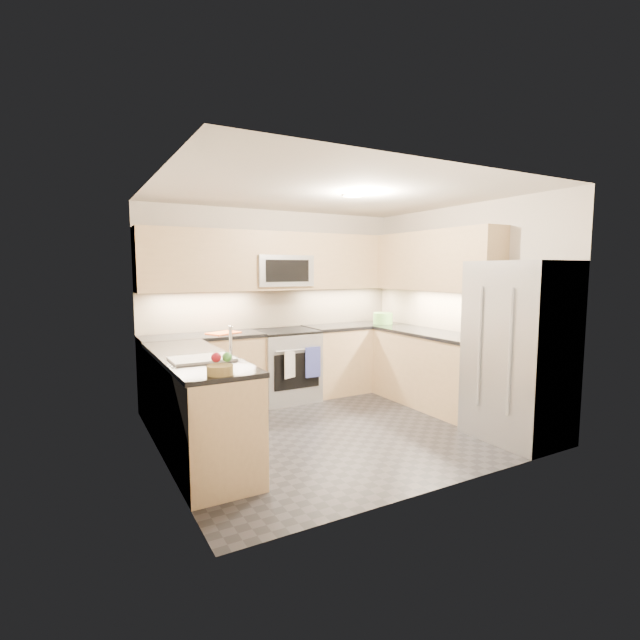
% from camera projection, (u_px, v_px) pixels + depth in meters
% --- Properties ---
extents(floor, '(3.60, 3.20, 0.00)m').
position_uv_depth(floor, '(336.00, 428.00, 5.03)').
color(floor, black).
rests_on(floor, ground).
extents(ceiling, '(3.60, 3.20, 0.02)m').
position_uv_depth(ceiling, '(337.00, 193.00, 4.76)').
color(ceiling, beige).
rests_on(ceiling, wall_back).
extents(wall_back, '(3.60, 0.02, 2.50)m').
position_uv_depth(wall_back, '(275.00, 304.00, 6.29)').
color(wall_back, beige).
rests_on(wall_back, floor).
extents(wall_front, '(3.60, 0.02, 2.50)m').
position_uv_depth(wall_front, '(445.00, 331.00, 3.51)').
color(wall_front, beige).
rests_on(wall_front, floor).
extents(wall_left, '(0.02, 3.20, 2.50)m').
position_uv_depth(wall_left, '(159.00, 323.00, 4.02)').
color(wall_left, beige).
rests_on(wall_left, floor).
extents(wall_right, '(0.02, 3.20, 2.50)m').
position_uv_depth(wall_right, '(460.00, 307.00, 5.77)').
color(wall_right, beige).
rests_on(wall_right, floor).
extents(base_cab_back_left, '(1.42, 0.60, 0.90)m').
position_uv_depth(base_cab_back_left, '(203.00, 375.00, 5.58)').
color(base_cab_back_left, tan).
rests_on(base_cab_back_left, floor).
extents(base_cab_back_right, '(1.42, 0.60, 0.90)m').
position_uv_depth(base_cab_back_right, '(354.00, 358.00, 6.64)').
color(base_cab_back_right, tan).
rests_on(base_cab_back_right, floor).
extents(base_cab_right, '(0.60, 1.70, 0.90)m').
position_uv_depth(base_cab_right, '(432.00, 370.00, 5.84)').
color(base_cab_right, tan).
rests_on(base_cab_right, floor).
extents(base_cab_peninsula, '(0.60, 2.00, 0.90)m').
position_uv_depth(base_cab_peninsula, '(196.00, 408.00, 4.26)').
color(base_cab_peninsula, tan).
rests_on(base_cab_peninsula, floor).
extents(countertop_back_left, '(1.42, 0.63, 0.04)m').
position_uv_depth(countertop_back_left, '(202.00, 336.00, 5.53)').
color(countertop_back_left, black).
rests_on(countertop_back_left, base_cab_back_left).
extents(countertop_back_right, '(1.42, 0.63, 0.04)m').
position_uv_depth(countertop_back_right, '(354.00, 326.00, 6.59)').
color(countertop_back_right, black).
rests_on(countertop_back_right, base_cab_back_right).
extents(countertop_right, '(0.63, 1.70, 0.04)m').
position_uv_depth(countertop_right, '(432.00, 333.00, 5.79)').
color(countertop_right, black).
rests_on(countertop_right, base_cab_right).
extents(countertop_peninsula, '(0.63, 2.00, 0.04)m').
position_uv_depth(countertop_peninsula, '(195.00, 357.00, 4.21)').
color(countertop_peninsula, black).
rests_on(countertop_peninsula, base_cab_peninsula).
extents(upper_cab_back, '(3.60, 0.35, 0.75)m').
position_uv_depth(upper_cab_back, '(280.00, 261.00, 6.07)').
color(upper_cab_back, tan).
rests_on(upper_cab_back, wall_back).
extents(upper_cab_right, '(0.35, 1.95, 0.75)m').
position_uv_depth(upper_cab_right, '(435.00, 261.00, 5.86)').
color(upper_cab_right, tan).
rests_on(upper_cab_right, wall_right).
extents(backsplash_back, '(3.60, 0.01, 0.51)m').
position_uv_depth(backsplash_back, '(275.00, 308.00, 6.29)').
color(backsplash_back, '#C7B290').
rests_on(backsplash_back, wall_back).
extents(backsplash_right, '(0.01, 2.30, 0.51)m').
position_uv_depth(backsplash_right, '(434.00, 309.00, 6.16)').
color(backsplash_right, '#C7B290').
rests_on(backsplash_right, wall_right).
extents(gas_range, '(0.76, 0.65, 0.91)m').
position_uv_depth(gas_range, '(286.00, 366.00, 6.09)').
color(gas_range, '#A9ADB2').
rests_on(gas_range, floor).
extents(range_cooktop, '(0.76, 0.65, 0.03)m').
position_uv_depth(range_cooktop, '(286.00, 331.00, 6.04)').
color(range_cooktop, black).
rests_on(range_cooktop, gas_range).
extents(oven_door_glass, '(0.62, 0.02, 0.45)m').
position_uv_depth(oven_door_glass, '(297.00, 371.00, 5.80)').
color(oven_door_glass, black).
rests_on(oven_door_glass, gas_range).
extents(oven_handle, '(0.60, 0.02, 0.02)m').
position_uv_depth(oven_handle, '(298.00, 350.00, 5.76)').
color(oven_handle, '#B2B5BA').
rests_on(oven_handle, gas_range).
extents(microwave, '(0.76, 0.40, 0.40)m').
position_uv_depth(microwave, '(281.00, 271.00, 6.06)').
color(microwave, '#979A9F').
rests_on(microwave, upper_cab_back).
extents(microwave_door, '(0.60, 0.01, 0.28)m').
position_uv_depth(microwave_door, '(288.00, 271.00, 5.88)').
color(microwave_door, black).
rests_on(microwave_door, microwave).
extents(refrigerator, '(0.70, 0.90, 1.80)m').
position_uv_depth(refrigerator, '(519.00, 351.00, 4.63)').
color(refrigerator, '#97999E').
rests_on(refrigerator, floor).
extents(fridge_handle_left, '(0.02, 0.02, 1.20)m').
position_uv_depth(fridge_handle_left, '(510.00, 352.00, 4.29)').
color(fridge_handle_left, '#B2B5BA').
rests_on(fridge_handle_left, refrigerator).
extents(fridge_handle_right, '(0.02, 0.02, 1.20)m').
position_uv_depth(fridge_handle_right, '(479.00, 347.00, 4.61)').
color(fridge_handle_right, '#B2B5BA').
rests_on(fridge_handle_right, refrigerator).
extents(sink_basin, '(0.52, 0.38, 0.16)m').
position_uv_depth(sink_basin, '(202.00, 367.00, 3.99)').
color(sink_basin, white).
rests_on(sink_basin, base_cab_peninsula).
extents(faucet, '(0.03, 0.03, 0.28)m').
position_uv_depth(faucet, '(231.00, 342.00, 4.10)').
color(faucet, silver).
rests_on(faucet, countertop_peninsula).
extents(utensil_bowl, '(0.35, 0.35, 0.16)m').
position_uv_depth(utensil_bowl, '(383.00, 318.00, 6.65)').
color(utensil_bowl, '#60A546').
rests_on(utensil_bowl, countertop_back_right).
extents(cutting_board, '(0.44, 0.39, 0.01)m').
position_uv_depth(cutting_board, '(224.00, 333.00, 5.66)').
color(cutting_board, '#E75215').
rests_on(cutting_board, countertop_back_left).
extents(fruit_basket, '(0.26, 0.26, 0.07)m').
position_uv_depth(fruit_basket, '(220.00, 370.00, 3.42)').
color(fruit_basket, olive).
rests_on(fruit_basket, countertop_peninsula).
extents(fruit_apple, '(0.08, 0.08, 0.08)m').
position_uv_depth(fruit_apple, '(216.00, 358.00, 3.48)').
color(fruit_apple, '#AF1424').
rests_on(fruit_apple, fruit_basket).
extents(fruit_pear, '(0.07, 0.07, 0.07)m').
position_uv_depth(fruit_pear, '(227.00, 357.00, 3.50)').
color(fruit_pear, '#4DB54D').
rests_on(fruit_pear, fruit_basket).
extents(dish_towel_check, '(0.17, 0.08, 0.33)m').
position_uv_depth(dish_towel_check, '(290.00, 365.00, 5.70)').
color(dish_towel_check, white).
rests_on(dish_towel_check, oven_handle).
extents(dish_towel_blue, '(0.21, 0.03, 0.39)m').
position_uv_depth(dish_towel_blue, '(313.00, 362.00, 5.86)').
color(dish_towel_blue, '#374199').
rests_on(dish_towel_blue, oven_handle).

